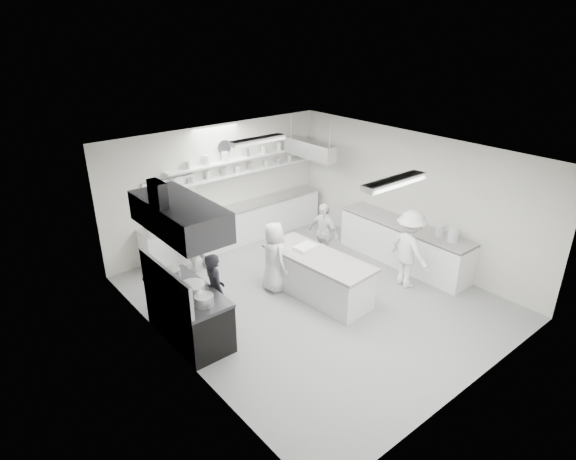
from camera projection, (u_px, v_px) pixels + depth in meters
floor at (313, 297)px, 9.89m from camera, size 6.00×7.00×0.02m
ceiling at (316, 154)px, 8.66m from camera, size 6.00×7.00×0.02m
wall_back at (218, 186)px, 11.75m from camera, size 6.00×0.04×3.00m
wall_front at (480, 307)px, 6.80m from camera, size 6.00×0.04×3.00m
wall_left at (173, 279)px, 7.53m from camera, size 0.04×7.00×3.00m
wall_right at (411, 197)px, 11.02m from camera, size 0.04×7.00×3.00m
stove at (189, 315)px, 8.47m from camera, size 0.80×1.80×0.90m
exhaust_hood at (179, 216)px, 7.70m from camera, size 0.85×2.00×0.50m
back_counter at (237, 225)px, 12.13m from camera, size 5.00×0.60×0.92m
shelf_lower at (244, 172)px, 11.96m from camera, size 4.20×0.26×0.04m
shelf_upper at (244, 158)px, 11.82m from camera, size 4.20×0.26×0.04m
pass_through_window at (171, 200)px, 11.00m from camera, size 1.30×0.04×1.00m
wall_clock at (224, 147)px, 11.45m from camera, size 0.32×0.05×0.32m
right_counter at (404, 244)px, 11.09m from camera, size 0.74×3.30×0.94m
pot_rack at (309, 150)px, 11.81m from camera, size 0.30×1.60×0.40m
light_fixture_front at (394, 182)px, 7.42m from camera, size 1.30×0.25×0.10m
light_fixture_rear at (258, 140)px, 9.96m from camera, size 1.30×0.25×0.10m
prep_island at (318, 277)px, 9.79m from camera, size 1.02×2.35×0.85m
stove_pot at (193, 291)px, 8.06m from camera, size 0.42×0.42×0.28m
cook_stove at (215, 291)px, 8.63m from camera, size 0.44×0.59×1.50m
cook_back at (191, 239)px, 10.65m from camera, size 0.82×0.69×1.52m
cook_island_left at (274, 257)px, 9.88m from camera, size 0.58×0.80×1.51m
cook_island_right at (323, 233)px, 11.00m from camera, size 0.43×0.89×1.47m
cook_right at (410, 249)px, 9.98m from camera, size 0.84×1.21×1.70m
bowl_island_a at (300, 246)px, 10.07m from camera, size 0.28×0.28×0.06m
bowl_island_b at (298, 251)px, 9.85m from camera, size 0.23×0.23×0.06m
bowl_right at (406, 224)px, 10.90m from camera, size 0.28×0.28×0.05m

